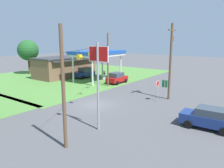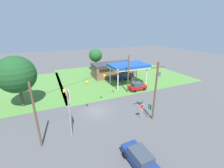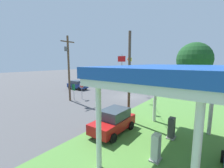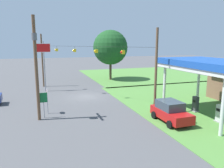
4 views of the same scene
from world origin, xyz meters
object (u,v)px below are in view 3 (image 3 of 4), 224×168
at_px(fuel_pump_near, 171,129).
at_px(utility_pole_main, 68,65).
at_px(fuel_pump_far, 156,148).
at_px(route_sign, 74,89).
at_px(tree_west_verge, 194,59).
at_px(stop_sign_overhead, 122,65).
at_px(car_on_crossroad, 77,85).
at_px(stop_sign_roadside, 82,87).
at_px(gas_station_canopy, 168,74).
at_px(car_at_pumps_front, 113,121).

distance_m(fuel_pump_near, utility_pole_main, 15.75).
height_order(fuel_pump_far, route_sign, route_sign).
bearing_deg(fuel_pump_far, tree_west_verge, -175.56).
bearing_deg(stop_sign_overhead, utility_pole_main, -4.45).
xyz_separation_m(fuel_pump_near, tree_west_verge, (-21.52, -1.91, 5.29)).
distance_m(stop_sign_overhead, utility_pole_main, 12.37).
bearing_deg(car_on_crossroad, fuel_pump_near, -25.92).
xyz_separation_m(route_sign, utility_pole_main, (0.40, -0.44, 3.42)).
height_order(fuel_pump_far, stop_sign_overhead, stop_sign_overhead).
bearing_deg(tree_west_verge, fuel_pump_far, 4.44).
bearing_deg(tree_west_verge, stop_sign_roadside, -35.05).
bearing_deg(fuel_pump_near, tree_west_verge, -174.92).
bearing_deg(route_sign, fuel_pump_far, 67.42).
relative_size(gas_station_canopy, stop_sign_roadside, 3.70).
height_order(stop_sign_overhead, route_sign, stop_sign_overhead).
bearing_deg(car_at_pumps_front, car_on_crossroad, -122.99).
height_order(gas_station_canopy, fuel_pump_near, gas_station_canopy).
xyz_separation_m(gas_station_canopy, stop_sign_roadside, (-5.70, -14.11, -3.01)).
relative_size(car_at_pumps_front, stop_sign_roadside, 1.64).
height_order(stop_sign_overhead, utility_pole_main, utility_pole_main).
bearing_deg(gas_station_canopy, car_on_crossroad, -117.06).
distance_m(gas_station_canopy, car_at_pumps_front, 5.58).
bearing_deg(fuel_pump_far, car_at_pumps_front, -109.63).
bearing_deg(route_sign, car_on_crossroad, -133.53).
relative_size(fuel_pump_near, fuel_pump_far, 1.00).
bearing_deg(tree_west_verge, route_sign, -34.01).
bearing_deg(stop_sign_roadside, stop_sign_overhead, -0.80).
relative_size(fuel_pump_near, stop_sign_roadside, 0.63).
xyz_separation_m(car_on_crossroad, route_sign, (6.35, 6.68, 0.79)).
distance_m(car_at_pumps_front, stop_sign_overhead, 19.72).
bearing_deg(gas_station_canopy, utility_pole_main, -105.23).
xyz_separation_m(car_on_crossroad, tree_west_verge, (-12.27, 19.25, 5.12)).
bearing_deg(car_at_pumps_front, fuel_pump_far, 69.91).
height_order(car_at_pumps_front, stop_sign_overhead, stop_sign_overhead).
xyz_separation_m(stop_sign_roadside, utility_pole_main, (1.63, -0.81, 3.31)).
xyz_separation_m(car_on_crossroad, stop_sign_roadside, (5.11, 7.05, 0.89)).
distance_m(fuel_pump_far, stop_sign_overhead, 23.14).
height_order(car_on_crossroad, utility_pole_main, utility_pole_main).
distance_m(route_sign, utility_pole_main, 3.47).
relative_size(route_sign, utility_pole_main, 0.26).
relative_size(car_at_pumps_front, stop_sign_overhead, 0.58).
xyz_separation_m(fuel_pump_near, fuel_pump_far, (3.12, 0.00, 0.00)).
bearing_deg(tree_west_verge, fuel_pump_near, 5.08).
distance_m(gas_station_canopy, route_sign, 15.47).
relative_size(gas_station_canopy, stop_sign_overhead, 1.30).
bearing_deg(utility_pole_main, fuel_pump_near, 80.47).
bearing_deg(fuel_pump_far, fuel_pump_near, 180.00).
bearing_deg(fuel_pump_near, stop_sign_overhead, -136.75).
distance_m(fuel_pump_near, fuel_pump_far, 3.12).
height_order(car_at_pumps_front, utility_pole_main, utility_pole_main).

